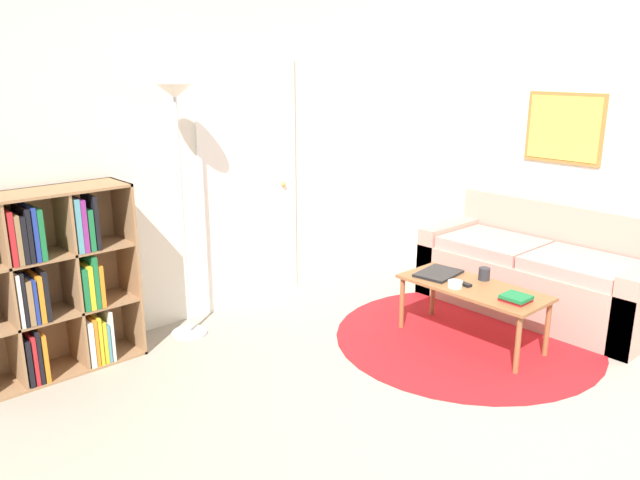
% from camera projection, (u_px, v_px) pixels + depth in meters
% --- Properties ---
extents(ground_plane, '(14.00, 14.00, 0.00)m').
position_uv_depth(ground_plane, '(524.00, 461.00, 3.15)').
color(ground_plane, gray).
extents(wall_back, '(7.60, 0.11, 2.60)m').
position_uv_depth(wall_back, '(214.00, 151.00, 4.78)').
color(wall_back, silver).
rests_on(wall_back, ground_plane).
extents(wall_right, '(0.08, 5.74, 2.60)m').
position_uv_depth(wall_right, '(538.00, 141.00, 5.27)').
color(wall_right, silver).
rests_on(wall_right, ground_plane).
extents(rug, '(1.91, 1.91, 0.01)m').
position_uv_depth(rug, '(467.00, 337.00, 4.56)').
color(rug, '#B2191E').
rests_on(rug, ground_plane).
extents(bookshelf, '(1.19, 0.34, 1.19)m').
position_uv_depth(bookshelf, '(33.00, 288.00, 3.86)').
color(bookshelf, '#936B47').
rests_on(bookshelf, ground_plane).
extents(floor_lamp, '(0.26, 0.26, 1.81)m').
position_uv_depth(floor_lamp, '(177.00, 138.00, 4.23)').
color(floor_lamp, '#B7B7BC').
rests_on(floor_lamp, ground_plane).
extents(couch, '(0.82, 1.83, 0.83)m').
position_uv_depth(couch, '(542.00, 274.00, 5.04)').
color(couch, tan).
rests_on(couch, ground_plane).
extents(coffee_table, '(0.45, 1.05, 0.42)m').
position_uv_depth(coffee_table, '(473.00, 292.00, 4.40)').
color(coffee_table, brown).
rests_on(coffee_table, ground_plane).
extents(laptop, '(0.36, 0.29, 0.02)m').
position_uv_depth(laptop, '(438.00, 273.00, 4.62)').
color(laptop, black).
rests_on(laptop, coffee_table).
extents(bowl, '(0.10, 0.10, 0.05)m').
position_uv_depth(bowl, '(455.00, 284.00, 4.36)').
color(bowl, silver).
rests_on(bowl, coffee_table).
extents(book_stack_on_table, '(0.17, 0.18, 0.05)m').
position_uv_depth(book_stack_on_table, '(516.00, 298.00, 4.10)').
color(book_stack_on_table, '#B21E23').
rests_on(book_stack_on_table, coffee_table).
extents(cup, '(0.08, 0.08, 0.09)m').
position_uv_depth(cup, '(484.00, 274.00, 4.50)').
color(cup, '#28282D').
rests_on(cup, coffee_table).
extents(remote, '(0.06, 0.17, 0.02)m').
position_uv_depth(remote, '(462.00, 283.00, 4.42)').
color(remote, black).
rests_on(remote, coffee_table).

